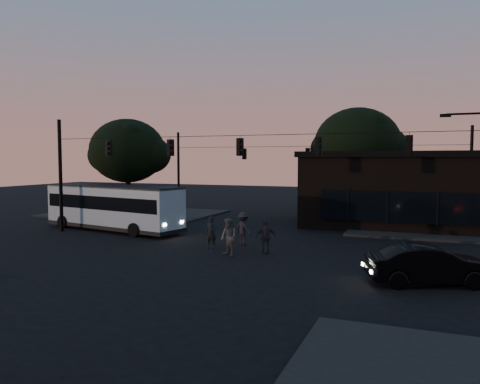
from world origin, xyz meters
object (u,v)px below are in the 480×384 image
at_px(building, 414,189).
at_px(pedestrian_a, 211,233).
at_px(car, 430,265).
at_px(pedestrian_b, 229,237).
at_px(pedestrian_c, 266,237).
at_px(bus, 113,205).
at_px(pedestrian_d, 244,229).

height_order(building, pedestrian_a, building).
bearing_deg(pedestrian_a, building, 46.79).
height_order(car, pedestrian_b, pedestrian_b).
bearing_deg(pedestrian_c, bus, -49.14).
bearing_deg(car, building, -17.18).
height_order(car, pedestrian_c, pedestrian_c).
height_order(bus, car, bus).
distance_m(bus, pedestrian_b, 11.77).
xyz_separation_m(bus, pedestrian_a, (9.08, -3.49, -0.84)).
relative_size(car, pedestrian_c, 2.65).
xyz_separation_m(building, pedestrian_a, (-9.95, -13.83, -1.82)).
distance_m(pedestrian_b, pedestrian_c, 1.96).
bearing_deg(pedestrian_b, bus, -172.90).
xyz_separation_m(building, car, (1.05, -17.27, -1.93)).
xyz_separation_m(pedestrian_a, pedestrian_b, (1.62, -1.36, 0.06)).
distance_m(bus, car, 21.26).
bearing_deg(pedestrian_d, pedestrian_b, 127.54).
bearing_deg(pedestrian_a, pedestrian_c, -11.54).
relative_size(building, pedestrian_a, 8.70).
distance_m(pedestrian_c, pedestrian_d, 2.78).
relative_size(building, pedestrian_d, 8.23).
xyz_separation_m(bus, car, (20.08, -6.92, -0.95)).
height_order(bus, pedestrian_b, bus).
distance_m(building, bus, 21.68).
height_order(bus, pedestrian_c, bus).
height_order(pedestrian_a, pedestrian_d, pedestrian_d).
bearing_deg(building, car, -86.52).
relative_size(pedestrian_b, pedestrian_c, 1.05).
distance_m(bus, pedestrian_d, 10.48).
xyz_separation_m(car, pedestrian_a, (-11.00, 3.44, 0.10)).
bearing_deg(building, pedestrian_c, -115.58).
distance_m(pedestrian_a, pedestrian_c, 3.23).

